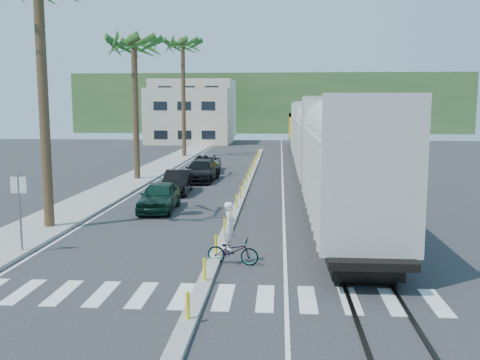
% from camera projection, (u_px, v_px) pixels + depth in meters
% --- Properties ---
extents(ground, '(140.00, 140.00, 0.00)m').
position_uv_depth(ground, '(209.00, 275.00, 17.46)').
color(ground, '#28282B').
rests_on(ground, ground).
extents(sidewalk, '(3.00, 90.00, 0.15)m').
position_uv_depth(sidewalk, '(145.00, 174.00, 42.77)').
color(sidewalk, gray).
rests_on(sidewalk, ground).
extents(rails, '(1.56, 100.00, 0.06)m').
position_uv_depth(rails, '(312.00, 172.00, 44.74)').
color(rails, black).
rests_on(rails, ground).
extents(median, '(0.45, 60.00, 0.85)m').
position_uv_depth(median, '(247.00, 184.00, 37.16)').
color(median, gray).
rests_on(median, ground).
extents(crosswalk, '(14.00, 2.20, 0.01)m').
position_uv_depth(crosswalk, '(200.00, 296.00, 15.48)').
color(crosswalk, silver).
rests_on(crosswalk, ground).
extents(lane_markings, '(9.42, 90.00, 0.01)m').
position_uv_depth(lane_markings, '(224.00, 176.00, 42.31)').
color(lane_markings, silver).
rests_on(lane_markings, ground).
extents(freight_train, '(3.00, 60.94, 5.85)m').
position_uv_depth(freight_train, '(314.00, 139.00, 42.34)').
color(freight_train, beige).
rests_on(freight_train, ground).
extents(palm_trees, '(3.50, 37.20, 13.75)m').
position_uv_depth(palm_trees, '(139.00, 32.00, 38.99)').
color(palm_trees, brown).
rests_on(palm_trees, ground).
extents(street_sign, '(0.60, 0.08, 3.00)m').
position_uv_depth(street_sign, '(19.00, 202.00, 19.70)').
color(street_sign, slate).
rests_on(street_sign, ground).
extents(buildings, '(38.00, 27.00, 10.00)m').
position_uv_depth(buildings, '(228.00, 113.00, 88.11)').
color(buildings, beige).
rests_on(buildings, ground).
extents(hillside, '(80.00, 20.00, 12.00)m').
position_uv_depth(hillside, '(270.00, 104.00, 115.41)').
color(hillside, '#385628').
rests_on(hillside, ground).
extents(car_lead, '(2.08, 4.60, 1.53)m').
position_uv_depth(car_lead, '(159.00, 196.00, 28.07)').
color(car_lead, '#103123').
rests_on(car_lead, ground).
extents(car_second, '(1.92, 4.54, 1.45)m').
position_uv_depth(car_second, '(178.00, 182.00, 33.72)').
color(car_second, black).
rests_on(car_second, ground).
extents(car_third, '(2.79, 5.55, 1.54)m').
position_uv_depth(car_third, '(201.00, 171.00, 39.14)').
color(car_third, black).
rests_on(car_third, ground).
extents(car_rear, '(2.94, 5.52, 1.47)m').
position_uv_depth(car_rear, '(205.00, 163.00, 44.77)').
color(car_rear, '#A4A6A9').
rests_on(car_rear, ground).
extents(cyclist, '(1.18, 2.00, 2.21)m').
position_uv_depth(cyclist, '(232.00, 245.00, 18.56)').
color(cyclist, '#9EA0A5').
rests_on(cyclist, ground).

